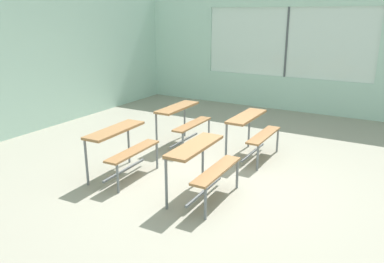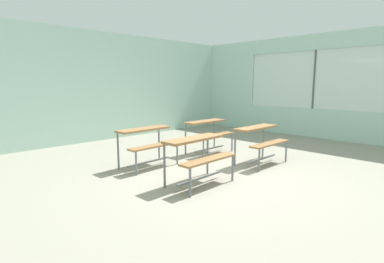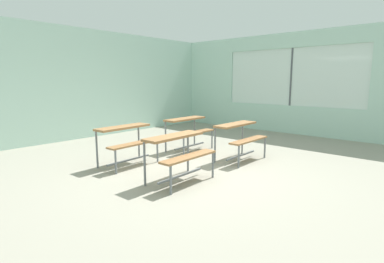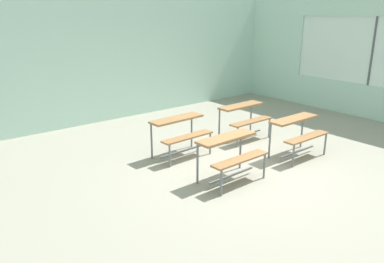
% 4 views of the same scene
% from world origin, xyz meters
% --- Properties ---
extents(ground, '(10.00, 9.00, 0.05)m').
position_xyz_m(ground, '(0.00, 0.00, -0.03)').
color(ground, gray).
extents(wall_back, '(10.00, 0.12, 3.00)m').
position_xyz_m(wall_back, '(0.00, 4.50, 1.50)').
color(wall_back, silver).
rests_on(wall_back, ground).
extents(wall_right, '(0.12, 9.00, 3.00)m').
position_xyz_m(wall_right, '(5.00, -0.13, 1.45)').
color(wall_right, silver).
rests_on(wall_right, ground).
extents(desk_bench_r0c0, '(1.11, 0.61, 0.74)m').
position_xyz_m(desk_bench_r0c0, '(-0.48, -0.09, 0.56)').
color(desk_bench_r0c0, olive).
rests_on(desk_bench_r0c0, ground).
extents(desk_bench_r0c1, '(1.10, 0.59, 0.74)m').
position_xyz_m(desk_bench_r0c1, '(1.28, -0.10, 0.56)').
color(desk_bench_r0c1, olive).
rests_on(desk_bench_r0c1, ground).
extents(desk_bench_r1c0, '(1.12, 0.63, 0.74)m').
position_xyz_m(desk_bench_r1c0, '(-0.45, 1.31, 0.56)').
color(desk_bench_r1c0, olive).
rests_on(desk_bench_r1c0, ground).
extents(desk_bench_r1c1, '(1.11, 0.60, 0.74)m').
position_xyz_m(desk_bench_r1c1, '(1.25, 1.27, 0.56)').
color(desk_bench_r1c1, olive).
rests_on(desk_bench_r1c1, ground).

